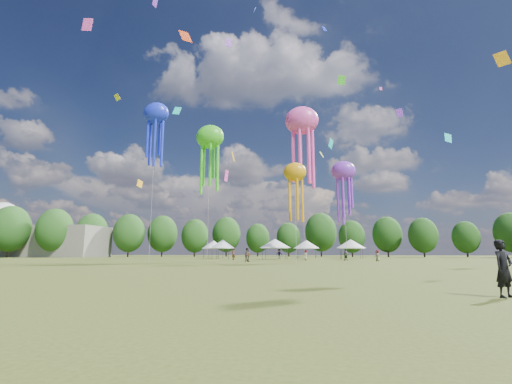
# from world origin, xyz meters

# --- Properties ---
(ground) EXTENTS (300.00, 300.00, 0.00)m
(ground) POSITION_xyz_m (0.00, 0.00, 0.00)
(ground) COLOR #384416
(ground) RESTS_ON ground
(observer_main) EXTENTS (0.67, 0.61, 1.55)m
(observer_main) POSITION_xyz_m (9.44, -1.85, 0.77)
(observer_main) COLOR black
(observer_main) RESTS_ON ground
(spectator_near) EXTENTS (1.09, 1.02, 1.77)m
(spectator_near) POSITION_xyz_m (-4.82, 33.17, 0.89)
(spectator_near) COLOR gray
(spectator_near) RESTS_ON ground
(spectators_far) EXTENTS (24.89, 18.25, 1.89)m
(spectators_far) POSITION_xyz_m (2.19, 48.21, 0.84)
(spectators_far) COLOR gray
(spectators_far) RESTS_ON ground
(festival_tents) EXTENTS (32.15, 11.90, 3.68)m
(festival_tents) POSITION_xyz_m (-3.54, 55.48, 2.79)
(festival_tents) COLOR #47474C
(festival_tents) RESTS_ON ground
(show_kites) EXTENTS (32.30, 16.28, 25.52)m
(show_kites) POSITION_xyz_m (-4.38, 40.19, 18.10)
(show_kites) COLOR #40D723
(show_kites) RESTS_ON ground
(small_kites) EXTENTS (68.62, 55.88, 45.17)m
(small_kites) POSITION_xyz_m (-2.09, 43.84, 30.81)
(small_kites) COLOR #40D723
(small_kites) RESTS_ON ground
(treeline) EXTENTS (201.57, 95.24, 13.43)m
(treeline) POSITION_xyz_m (-3.87, 62.51, 6.54)
(treeline) COLOR #38281C
(treeline) RESTS_ON ground
(hangar) EXTENTS (40.00, 12.00, 8.00)m
(hangar) POSITION_xyz_m (-72.00, 72.00, 4.00)
(hangar) COLOR gray
(hangar) RESTS_ON ground
(radome) EXTENTS (9.00, 9.00, 16.00)m
(radome) POSITION_xyz_m (-88.00, 78.00, 9.99)
(radome) COLOR white
(radome) RESTS_ON ground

